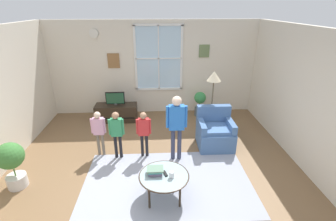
{
  "coord_description": "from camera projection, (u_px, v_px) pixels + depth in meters",
  "views": [
    {
      "loc": [
        0.05,
        -3.8,
        2.95
      ],
      "look_at": [
        0.29,
        0.64,
        1.01
      ],
      "focal_mm": 26.04,
      "sensor_mm": 36.0,
      "label": 1
    }
  ],
  "objects": [
    {
      "name": "ground_plane",
      "position": [
        155.0,
        173.0,
        4.65
      ],
      "size": [
        6.32,
        6.46,
        0.02
      ],
      "primitive_type": "cube",
      "color": "brown"
    },
    {
      "name": "back_wall",
      "position": [
        153.0,
        68.0,
        6.86
      ],
      "size": [
        5.72,
        0.17,
        2.6
      ],
      "color": "beige",
      "rests_on": "ground_plane"
    },
    {
      "name": "side_wall_right",
      "position": [
        319.0,
        107.0,
        4.28
      ],
      "size": [
        0.12,
        5.86,
        2.6
      ],
      "color": "beige",
      "rests_on": "ground_plane"
    },
    {
      "name": "area_rug",
      "position": [
        167.0,
        182.0,
        4.41
      ],
      "size": [
        3.01,
        1.88,
        0.01
      ],
      "primitive_type": "cube",
      "color": "#999EAD",
      "rests_on": "ground_plane"
    },
    {
      "name": "tv_stand",
      "position": [
        117.0,
        113.0,
        6.67
      ],
      "size": [
        1.12,
        0.44,
        0.47
      ],
      "color": "#2D2319",
      "rests_on": "ground_plane"
    },
    {
      "name": "television",
      "position": [
        115.0,
        98.0,
        6.49
      ],
      "size": [
        0.5,
        0.08,
        0.36
      ],
      "color": "#4C4C4C",
      "rests_on": "tv_stand"
    },
    {
      "name": "armchair",
      "position": [
        215.0,
        132.0,
        5.45
      ],
      "size": [
        0.76,
        0.74,
        0.87
      ],
      "color": "#476B9E",
      "rests_on": "ground_plane"
    },
    {
      "name": "coffee_table",
      "position": [
        164.0,
        177.0,
        3.91
      ],
      "size": [
        0.82,
        0.82,
        0.44
      ],
      "color": "#99B2B7",
      "rests_on": "ground_plane"
    },
    {
      "name": "book_stack",
      "position": [
        155.0,
        171.0,
        3.92
      ],
      "size": [
        0.27,
        0.2,
        0.11
      ],
      "color": "slate",
      "rests_on": "coffee_table"
    },
    {
      "name": "cup",
      "position": [
        172.0,
        175.0,
        3.83
      ],
      "size": [
        0.08,
        0.08,
        0.11
      ],
      "primitive_type": "cylinder",
      "color": "white",
      "rests_on": "coffee_table"
    },
    {
      "name": "remote_near_books",
      "position": [
        165.0,
        173.0,
        3.93
      ],
      "size": [
        0.08,
        0.15,
        0.02
      ],
      "primitive_type": "cube",
      "rotation": [
        0.0,
        0.0,
        0.3
      ],
      "color": "black",
      "rests_on": "coffee_table"
    },
    {
      "name": "person_red_shirt",
      "position": [
        144.0,
        129.0,
        4.92
      ],
      "size": [
        0.3,
        0.14,
        1.01
      ],
      "color": "black",
      "rests_on": "ground_plane"
    },
    {
      "name": "person_blue_shirt",
      "position": [
        177.0,
        121.0,
        4.74
      ],
      "size": [
        0.42,
        0.19,
        1.38
      ],
      "color": "#333851",
      "rests_on": "ground_plane"
    },
    {
      "name": "person_pink_shirt",
      "position": [
        99.0,
        129.0,
        4.96
      ],
      "size": [
        0.3,
        0.14,
        1.0
      ],
      "color": "#726656",
      "rests_on": "ground_plane"
    },
    {
      "name": "person_green_shirt",
      "position": [
        117.0,
        130.0,
        4.86
      ],
      "size": [
        0.31,
        0.14,
        1.04
      ],
      "color": "black",
      "rests_on": "ground_plane"
    },
    {
      "name": "potted_plant_by_window",
      "position": [
        200.0,
        103.0,
        6.92
      ],
      "size": [
        0.33,
        0.33,
        0.71
      ],
      "color": "#4C565B",
      "rests_on": "ground_plane"
    },
    {
      "name": "potted_plant_corner",
      "position": [
        11.0,
        161.0,
        4.1
      ],
      "size": [
        0.45,
        0.45,
        0.86
      ],
      "color": "silver",
      "rests_on": "ground_plane"
    },
    {
      "name": "floor_lamp",
      "position": [
        214.0,
        83.0,
        5.51
      ],
      "size": [
        0.32,
        0.32,
        1.59
      ],
      "color": "black",
      "rests_on": "ground_plane"
    }
  ]
}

